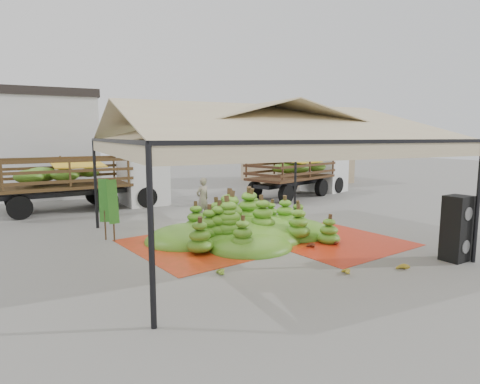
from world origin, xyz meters
name	(u,v)px	position (x,y,z in m)	size (l,w,h in m)	color
ground	(256,242)	(0.00, 0.00, 0.00)	(90.00, 90.00, 0.00)	slate
canopy_tent	(256,129)	(0.00, 0.00, 3.30)	(8.10, 8.10, 4.00)	black
building_tan	(296,151)	(10.00, 13.00, 2.07)	(6.30, 5.30, 4.10)	tan
tarp_left	(210,243)	(-1.28, 0.48, 0.01)	(4.29, 4.09, 0.01)	red
tarp_right	(332,241)	(2.15, -0.84, 0.01)	(3.63, 3.81, 0.01)	red
banana_heap	(247,216)	(0.03, 0.64, 0.66)	(6.16, 5.06, 1.32)	#3B7C19
hand_yellow_a	(343,270)	(0.50, -3.29, 0.09)	(0.39, 0.32, 0.18)	gold
hand_yellow_b	(403,267)	(1.91, -3.70, 0.09)	(0.41, 0.33, 0.19)	#B38223
hand_red_a	(310,245)	(1.06, -1.21, 0.09)	(0.39, 0.32, 0.18)	#5C1E15
hand_red_b	(332,243)	(1.79, -1.29, 0.10)	(0.42, 0.34, 0.19)	maroon
hand_green	(217,271)	(-2.12, -2.12, 0.10)	(0.44, 0.36, 0.20)	#507F1A
hanging_bunches	(263,152)	(0.60, 0.72, 2.62)	(1.74, 0.24, 0.20)	#3E7C19
speaker_stack	(456,228)	(3.70, -3.70, 0.82)	(0.66, 0.59, 1.65)	black
banana_leaves	(116,240)	(-3.70, 2.02, 0.00)	(0.96, 1.36, 3.70)	#21771F
vendor	(203,199)	(-0.26, 3.76, 0.79)	(0.58, 0.38, 1.59)	gray
truck_left	(94,176)	(-3.66, 8.05, 1.42)	(6.92, 3.02, 2.30)	#51381B
truck_right	(303,169)	(6.83, 7.52, 1.37)	(6.83, 4.41, 2.22)	#4E341A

